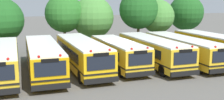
# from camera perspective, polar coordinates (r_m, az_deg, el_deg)

# --- Properties ---
(ground_plane) EXTENTS (160.00, 160.00, 0.00)m
(ground_plane) POSITION_cam_1_polar(r_m,az_deg,el_deg) (25.44, 1.40, -3.46)
(ground_plane) COLOR #595651
(school_bus_0) EXTENTS (2.63, 11.18, 2.58)m
(school_bus_0) POSITION_cam_1_polar(r_m,az_deg,el_deg) (23.49, -21.63, -1.94)
(school_bus_0) COLOR yellow
(school_bus_0) RESTS_ON ground_plane
(school_bus_1) EXTENTS (2.64, 11.69, 2.58)m
(school_bus_1) POSITION_cam_1_polar(r_m,az_deg,el_deg) (23.87, -13.76, -1.32)
(school_bus_1) COLOR #EAA80C
(school_bus_1) RESTS_ON ground_plane
(school_bus_2) EXTENTS (2.76, 11.13, 2.68)m
(school_bus_2) POSITION_cam_1_polar(r_m,az_deg,el_deg) (24.37, -6.17, -0.73)
(school_bus_2) COLOR yellow
(school_bus_2) RESTS_ON ground_plane
(school_bus_3) EXTENTS (2.61, 9.28, 2.53)m
(school_bus_3) POSITION_cam_1_polar(r_m,az_deg,el_deg) (25.05, 1.28, -0.56)
(school_bus_3) COLOR yellow
(school_bus_3) RESTS_ON ground_plane
(school_bus_4) EXTENTS (2.59, 10.88, 2.60)m
(school_bus_4) POSITION_cam_1_polar(r_m,az_deg,el_deg) (26.25, 8.15, -0.08)
(school_bus_4) COLOR yellow
(school_bus_4) RESTS_ON ground_plane
(school_bus_5) EXTENTS (2.65, 11.58, 2.51)m
(school_bus_5) POSITION_cam_1_polar(r_m,az_deg,el_deg) (28.07, 14.17, 0.30)
(school_bus_5) COLOR yellow
(school_bus_5) RESTS_ON ground_plane
(school_bus_6) EXTENTS (2.67, 10.72, 2.66)m
(school_bus_6) POSITION_cam_1_polar(r_m,az_deg,el_deg) (29.98, 19.84, 0.76)
(school_bus_6) COLOR #EAA80C
(school_bus_6) RESTS_ON ground_plane
(tree_1) EXTENTS (4.70, 4.70, 6.22)m
(tree_1) POSITION_cam_1_polar(r_m,az_deg,el_deg) (31.82, -21.32, 5.78)
(tree_1) COLOR #4C3823
(tree_1) RESTS_ON ground_plane
(tree_2) EXTENTS (4.41, 4.31, 6.62)m
(tree_2) POSITION_cam_1_polar(r_m,az_deg,el_deg) (32.30, -9.33, 7.36)
(tree_2) COLOR #4C3823
(tree_2) RESTS_ON ground_plane
(tree_3) EXTENTS (4.91, 4.91, 6.39)m
(tree_3) POSITION_cam_1_polar(r_m,az_deg,el_deg) (33.11, -3.94, 6.82)
(tree_3) COLOR #4C3823
(tree_3) RESTS_ON ground_plane
(tree_4) EXTENTS (4.64, 4.64, 7.13)m
(tree_4) POSITION_cam_1_polar(r_m,az_deg,el_deg) (34.01, 5.46, 8.26)
(tree_4) COLOR #4C3823
(tree_4) RESTS_ON ground_plane
(tree_5) EXTENTS (4.16, 4.16, 6.01)m
(tree_5) POSITION_cam_1_polar(r_m,az_deg,el_deg) (35.63, 8.95, 6.96)
(tree_5) COLOR #4C3823
(tree_5) RESTS_ON ground_plane
(tree_6) EXTENTS (5.04, 4.75, 6.58)m
(tree_6) POSITION_cam_1_polar(r_m,az_deg,el_deg) (40.18, 15.01, 7.37)
(tree_6) COLOR #4C3823
(tree_6) RESTS_ON ground_plane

